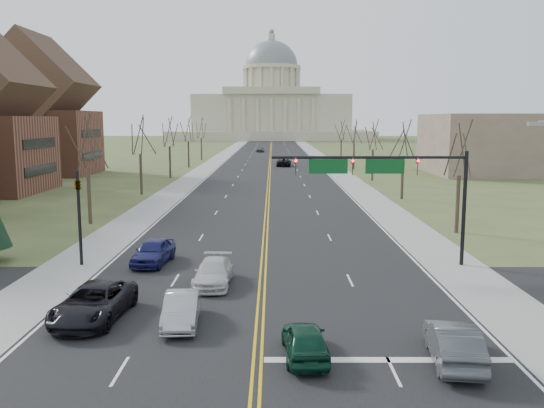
{
  "coord_description": "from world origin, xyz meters",
  "views": [
    {
      "loc": [
        0.59,
        -21.87,
        9.12
      ],
      "look_at": [
        0.53,
        19.61,
        3.0
      ],
      "focal_mm": 38.0,
      "sensor_mm": 36.0,
      "label": 1
    }
  ],
  "objects_px": {
    "car_sb_inner_lead": "(182,309)",
    "car_sb_outer_second": "(153,251)",
    "car_far_nb": "(284,162)",
    "car_far_sb": "(260,149)",
    "car_nb_inner_lead": "(305,340)",
    "signal_left": "(79,207)",
    "car_nb_outer_lead": "(454,343)",
    "signal_mast": "(384,174)",
    "car_sb_inner_second": "(213,273)",
    "car_sb_outer_lead": "(94,303)"
  },
  "relations": [
    {
      "from": "car_nb_inner_lead",
      "to": "car_far_nb",
      "type": "xyz_separation_m",
      "value": [
        0.95,
        91.91,
        0.11
      ]
    },
    {
      "from": "car_nb_inner_lead",
      "to": "car_far_nb",
      "type": "relative_size",
      "value": 0.7
    },
    {
      "from": "signal_mast",
      "to": "car_sb_outer_second",
      "type": "relative_size",
      "value": 2.57
    },
    {
      "from": "signal_mast",
      "to": "car_sb_inner_lead",
      "type": "xyz_separation_m",
      "value": [
        -10.94,
        -10.66,
        -5.05
      ]
    },
    {
      "from": "signal_left",
      "to": "car_nb_outer_lead",
      "type": "xyz_separation_m",
      "value": [
        18.9,
        -14.72,
        -2.94
      ]
    },
    {
      "from": "signal_mast",
      "to": "car_far_sb",
      "type": "distance_m",
      "value": 127.24
    },
    {
      "from": "car_far_sb",
      "to": "car_nb_outer_lead",
      "type": "bearing_deg",
      "value": -78.74
    },
    {
      "from": "car_sb_inner_second",
      "to": "car_far_sb",
      "type": "relative_size",
      "value": 1.07
    },
    {
      "from": "car_far_sb",
      "to": "signal_mast",
      "type": "bearing_deg",
      "value": -78.23
    },
    {
      "from": "signal_mast",
      "to": "car_sb_inner_lead",
      "type": "distance_m",
      "value": 16.09
    },
    {
      "from": "signal_mast",
      "to": "car_nb_outer_lead",
      "type": "relative_size",
      "value": 2.61
    },
    {
      "from": "car_sb_outer_second",
      "to": "car_sb_inner_lead",
      "type": "bearing_deg",
      "value": -65.6
    },
    {
      "from": "car_sb_inner_lead",
      "to": "car_sb_outer_second",
      "type": "height_order",
      "value": "car_sb_outer_second"
    },
    {
      "from": "car_nb_inner_lead",
      "to": "car_nb_outer_lead",
      "type": "bearing_deg",
      "value": 172.1
    },
    {
      "from": "car_far_nb",
      "to": "signal_left",
      "type": "bearing_deg",
      "value": 83.17
    },
    {
      "from": "car_sb_outer_second",
      "to": "car_nb_outer_lead",
      "type": "bearing_deg",
      "value": -39.54
    },
    {
      "from": "car_sb_outer_lead",
      "to": "car_far_nb",
      "type": "relative_size",
      "value": 0.99
    },
    {
      "from": "car_nb_outer_lead",
      "to": "car_sb_inner_second",
      "type": "distance_m",
      "value": 14.44
    },
    {
      "from": "signal_left",
      "to": "car_nb_outer_lead",
      "type": "bearing_deg",
      "value": -37.91
    },
    {
      "from": "signal_mast",
      "to": "car_sb_outer_lead",
      "type": "bearing_deg",
      "value": -146.4
    },
    {
      "from": "car_sb_inner_second",
      "to": "signal_mast",
      "type": "bearing_deg",
      "value": 24.63
    },
    {
      "from": "signal_left",
      "to": "car_sb_outer_second",
      "type": "relative_size",
      "value": 1.27
    },
    {
      "from": "car_sb_inner_second",
      "to": "car_far_nb",
      "type": "height_order",
      "value": "car_far_nb"
    },
    {
      "from": "car_nb_outer_lead",
      "to": "car_sb_inner_lead",
      "type": "xyz_separation_m",
      "value": [
        -10.89,
        4.06,
        -0.07
      ]
    },
    {
      "from": "signal_mast",
      "to": "car_sb_inner_lead",
      "type": "height_order",
      "value": "signal_mast"
    },
    {
      "from": "signal_left",
      "to": "car_sb_inner_second",
      "type": "bearing_deg",
      "value": -26.59
    },
    {
      "from": "signal_mast",
      "to": "car_far_nb",
      "type": "distance_m",
      "value": 77.94
    },
    {
      "from": "car_nb_inner_lead",
      "to": "car_far_sb",
      "type": "height_order",
      "value": "car_far_sb"
    },
    {
      "from": "car_nb_outer_lead",
      "to": "car_sb_outer_lead",
      "type": "distance_m",
      "value": 15.74
    },
    {
      "from": "car_nb_outer_lead",
      "to": "car_far_sb",
      "type": "xyz_separation_m",
      "value": [
        -10.33,
        141.44,
        -0.0
      ]
    },
    {
      "from": "signal_left",
      "to": "car_sb_inner_second",
      "type": "relative_size",
      "value": 1.25
    },
    {
      "from": "car_sb_inner_lead",
      "to": "car_nb_outer_lead",
      "type": "bearing_deg",
      "value": -24.26
    },
    {
      "from": "car_sb_inner_lead",
      "to": "car_sb_outer_second",
      "type": "bearing_deg",
      "value": 103.93
    },
    {
      "from": "car_nb_inner_lead",
      "to": "car_far_nb",
      "type": "bearing_deg",
      "value": -93.8
    },
    {
      "from": "car_far_sb",
      "to": "car_sb_inner_second",
      "type": "bearing_deg",
      "value": -82.82
    },
    {
      "from": "car_sb_outer_second",
      "to": "car_far_sb",
      "type": "height_order",
      "value": "car_sb_outer_second"
    },
    {
      "from": "car_far_sb",
      "to": "car_sb_inner_lead",
      "type": "bearing_deg",
      "value": -83.15
    },
    {
      "from": "car_nb_inner_lead",
      "to": "car_sb_inner_lead",
      "type": "bearing_deg",
      "value": -37.3
    },
    {
      "from": "car_nb_inner_lead",
      "to": "car_sb_outer_lead",
      "type": "bearing_deg",
      "value": -27.45
    },
    {
      "from": "signal_left",
      "to": "car_nb_outer_lead",
      "type": "distance_m",
      "value": 24.14
    },
    {
      "from": "car_sb_outer_second",
      "to": "car_far_sb",
      "type": "distance_m",
      "value": 126.5
    },
    {
      "from": "car_nb_outer_lead",
      "to": "car_sb_inner_lead",
      "type": "distance_m",
      "value": 11.62
    },
    {
      "from": "car_sb_outer_lead",
      "to": "car_sb_outer_second",
      "type": "height_order",
      "value": "car_sb_outer_second"
    },
    {
      "from": "car_sb_inner_lead",
      "to": "car_sb_inner_second",
      "type": "relative_size",
      "value": 0.89
    },
    {
      "from": "car_nb_inner_lead",
      "to": "car_far_sb",
      "type": "distance_m",
      "value": 141.06
    },
    {
      "from": "car_nb_inner_lead",
      "to": "car_sb_inner_second",
      "type": "height_order",
      "value": "car_sb_inner_second"
    },
    {
      "from": "car_far_nb",
      "to": "car_far_sb",
      "type": "bearing_deg",
      "value": -79.78
    },
    {
      "from": "car_sb_inner_lead",
      "to": "car_far_nb",
      "type": "bearing_deg",
      "value": 82.12
    },
    {
      "from": "signal_left",
      "to": "car_sb_outer_second",
      "type": "height_order",
      "value": "signal_left"
    },
    {
      "from": "car_sb_outer_second",
      "to": "car_far_nb",
      "type": "relative_size",
      "value": 0.81
    }
  ]
}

